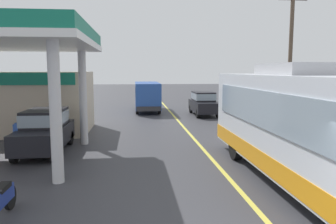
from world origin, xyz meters
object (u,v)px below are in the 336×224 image
Objects in this scene: car_at_pump at (45,129)px; motorcycle_parked_forecourt at (0,201)px; pedestrian_near_pump at (39,130)px; car_trailing_behind_bus at (203,102)px; pedestrian_by_shop at (20,135)px; minibus_opposing_lane at (147,94)px; coach_bus_main at (309,131)px.

car_at_pump is 2.33× the size of motorcycle_parked_forecourt.
car_trailing_behind_bus is at bearing 48.05° from pedestrian_near_pump.
pedestrian_by_shop reaches higher than motorcycle_parked_forecourt.
minibus_opposing_lane is 1.46× the size of car_trailing_behind_bus.
motorcycle_parked_forecourt is 1.08× the size of pedestrian_near_pump.
car_trailing_behind_bus is at bearing 88.75° from coach_bus_main.
minibus_opposing_lane is at bearing 69.35° from pedestrian_by_shop.
minibus_opposing_lane reaches higher than pedestrian_near_pump.
pedestrian_near_pump is 1.00× the size of pedestrian_by_shop.
pedestrian_by_shop is at bearing 155.44° from coach_bus_main.
coach_bus_main is at bearing -30.83° from car_at_pump.
motorcycle_parked_forecourt is at bearing -171.62° from coach_bus_main.
pedestrian_by_shop is 15.37m from car_trailing_behind_bus.
minibus_opposing_lane is at bearing 70.66° from car_at_pump.
car_trailing_behind_bus is at bearing 50.05° from pedestrian_by_shop.
pedestrian_by_shop is (-5.58, -14.81, -0.54)m from minibus_opposing_lane.
minibus_opposing_lane is 15.84m from pedestrian_by_shop.
car_at_pump is at bearing 149.17° from coach_bus_main.
motorcycle_parked_forecourt is 0.43× the size of car_trailing_behind_bus.
car_at_pump is 6.52m from motorcycle_parked_forecourt.
car_at_pump is 1.00× the size of car_trailing_behind_bus.
car_at_pump reaches higher than pedestrian_by_shop.
car_at_pump is 14.22m from car_trailing_behind_bus.
motorcycle_parked_forecourt is at bearing -116.16° from car_trailing_behind_bus.
pedestrian_by_shop is (-9.51, 4.35, -0.79)m from coach_bus_main.
coach_bus_main is at bearing -78.40° from minibus_opposing_lane.
minibus_opposing_lane is at bearing 69.01° from pedestrian_near_pump.
coach_bus_main is 19.56m from minibus_opposing_lane.
car_at_pump is 2.53× the size of pedestrian_by_shop.
motorcycle_parked_forecourt is 5.73m from pedestrian_by_shop.
pedestrian_by_shop is 0.40× the size of car_trailing_behind_bus.
coach_bus_main reaches higher than pedestrian_by_shop.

